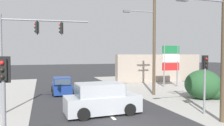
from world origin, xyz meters
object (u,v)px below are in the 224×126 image
(utility_pole_midground_right, at_px, (153,33))
(suv_oncoming_mid, at_px, (102,100))
(shopping_plaza_sign, at_px, (171,60))
(hatchback_kerbside_parked, at_px, (62,86))
(utility_pole_foreground_right, at_px, (222,32))
(pedestal_signal_left_kerb, at_px, (4,92))
(traffic_signal_mast, at_px, (24,46))
(pedestal_signal_right_kerb, at_px, (205,74))

(utility_pole_midground_right, bearing_deg, suv_oncoming_mid, -142.55)
(shopping_plaza_sign, height_order, suv_oncoming_mid, shopping_plaza_sign)
(hatchback_kerbside_parked, bearing_deg, suv_oncoming_mid, -77.73)
(shopping_plaza_sign, bearing_deg, suv_oncoming_mid, -140.85)
(utility_pole_midground_right, bearing_deg, utility_pole_foreground_right, -92.55)
(hatchback_kerbside_parked, bearing_deg, utility_pole_midground_right, -23.17)
(pedestal_signal_left_kerb, bearing_deg, hatchback_kerbside_parked, 77.19)
(utility_pole_foreground_right, height_order, traffic_signal_mast, utility_pole_foreground_right)
(utility_pole_midground_right, bearing_deg, traffic_signal_mast, -164.12)
(pedestal_signal_left_kerb, height_order, suv_oncoming_mid, pedestal_signal_left_kerb)
(utility_pole_foreground_right, bearing_deg, shopping_plaza_sign, 68.45)
(traffic_signal_mast, height_order, suv_oncoming_mid, traffic_signal_mast)
(utility_pole_midground_right, xyz_separation_m, pedestal_signal_right_kerb, (-0.04, -6.50, -3.03))
(pedestal_signal_right_kerb, bearing_deg, traffic_signal_mast, 160.92)
(pedestal_signal_right_kerb, xyz_separation_m, hatchback_kerbside_parked, (-7.55, 9.75, -1.71))
(suv_oncoming_mid, height_order, hatchback_kerbside_parked, suv_oncoming_mid)
(pedestal_signal_right_kerb, xyz_separation_m, suv_oncoming_mid, (-5.86, 1.98, -1.53))
(utility_pole_foreground_right, height_order, hatchback_kerbside_parked, utility_pole_foreground_right)
(shopping_plaza_sign, bearing_deg, traffic_signal_mast, -155.29)
(pedestal_signal_right_kerb, relative_size, pedestal_signal_left_kerb, 1.00)
(utility_pole_midground_right, distance_m, hatchback_kerbside_parked, 9.52)
(pedestal_signal_right_kerb, bearing_deg, hatchback_kerbside_parked, 127.75)
(utility_pole_foreground_right, height_order, utility_pole_midground_right, utility_pole_midground_right)
(pedestal_signal_right_kerb, relative_size, suv_oncoming_mid, 0.77)
(utility_pole_midground_right, height_order, pedestal_signal_right_kerb, utility_pole_midground_right)
(utility_pole_foreground_right, distance_m, pedestal_signal_right_kerb, 2.84)
(pedestal_signal_left_kerb, height_order, hatchback_kerbside_parked, pedestal_signal_left_kerb)
(traffic_signal_mast, bearing_deg, shopping_plaza_sign, 24.71)
(pedestal_signal_right_kerb, distance_m, hatchback_kerbside_parked, 12.45)
(traffic_signal_mast, xyz_separation_m, shopping_plaza_sign, (14.67, 6.75, -1.16))
(utility_pole_foreground_right, bearing_deg, pedestal_signal_right_kerb, 78.35)
(traffic_signal_mast, distance_m, shopping_plaza_sign, 16.19)
(utility_pole_foreground_right, distance_m, utility_pole_midground_right, 8.09)
(utility_pole_midground_right, distance_m, pedestal_signal_left_kerb, 14.52)
(pedestal_signal_left_kerb, height_order, shopping_plaza_sign, shopping_plaza_sign)
(pedestal_signal_right_kerb, bearing_deg, shopping_plaza_sign, 67.05)
(utility_pole_midground_right, xyz_separation_m, traffic_signal_mast, (-10.34, -2.94, -1.30))
(pedestal_signal_left_kerb, xyz_separation_m, suv_oncoming_mid, (4.60, 5.03, -1.53))
(shopping_plaza_sign, height_order, hatchback_kerbside_parked, shopping_plaza_sign)
(pedestal_signal_right_kerb, height_order, suv_oncoming_mid, pedestal_signal_right_kerb)
(suv_oncoming_mid, distance_m, hatchback_kerbside_parked, 7.95)
(traffic_signal_mast, bearing_deg, pedestal_signal_right_kerb, -19.08)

